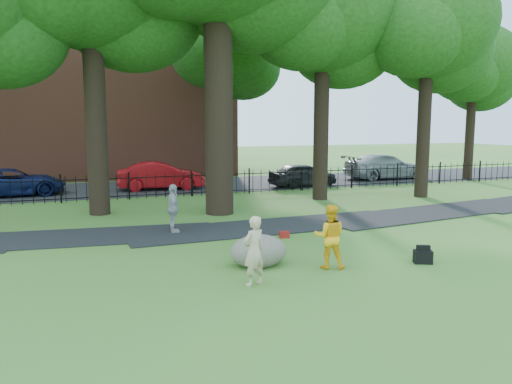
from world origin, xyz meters
name	(u,v)px	position (x,y,z in m)	size (l,w,h in m)	color
ground	(291,258)	(0.00, 0.00, 0.00)	(120.00, 120.00, 0.00)	#366A25
footpath	(272,227)	(1.00, 3.90, 0.00)	(36.00, 2.60, 0.03)	black
street	(176,187)	(0.00, 16.00, 0.00)	(80.00, 7.00, 0.02)	black
iron_fence	(192,184)	(0.00, 12.00, 0.60)	(44.00, 0.04, 1.20)	black
brick_building	(92,87)	(-4.00, 24.00, 6.00)	(18.00, 8.00, 12.00)	brown
tree_row	(220,10)	(0.52, 8.40, 8.15)	(26.82, 7.96, 12.42)	black
woman	(254,251)	(-1.71, -1.80, 0.79)	(0.57, 0.38, 1.57)	#C9AE8A
man	(330,236)	(0.50, -1.20, 0.80)	(0.78, 0.61, 1.61)	#FFB015
pedestrian	(173,209)	(-2.40, 4.09, 0.81)	(0.95, 0.39, 1.62)	#9B9B9F
boulder	(258,249)	(-1.08, -0.39, 0.43)	(1.46, 1.10, 0.85)	#686156
backpack	(423,257)	(2.97, -1.66, 0.17)	(0.46, 0.28, 0.34)	black
red_bag	(284,235)	(0.74, 2.19, 0.11)	(0.31, 0.20, 0.21)	maroon
red_sedan	(161,176)	(-1.03, 14.98, 0.75)	(1.59, 4.57, 1.50)	maroon
navy_van	(13,182)	(-8.27, 15.06, 0.68)	(2.27, 4.92, 1.37)	#0E1846
grey_car	(303,175)	(6.74, 13.50, 0.67)	(1.58, 3.94, 1.34)	black
silver_car	(385,167)	(13.32, 15.17, 0.79)	(2.21, 5.44, 1.58)	gray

